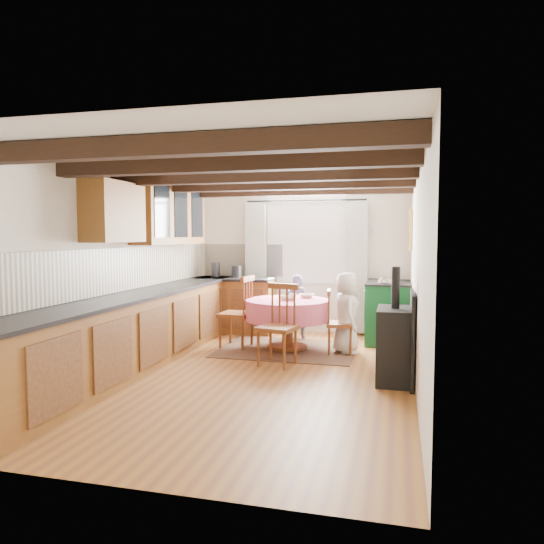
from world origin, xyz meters
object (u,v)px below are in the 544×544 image
(chair_near, at_px, (277,325))
(child_right, at_px, (346,313))
(chair_left, at_px, (236,311))
(child_far, at_px, (297,306))
(cup, at_px, (293,297))
(dining_table, at_px, (287,325))
(aga_range, at_px, (388,311))
(chair_right, at_px, (340,322))
(cast_iron_stove, at_px, (395,325))

(chair_near, distance_m, child_right, 1.17)
(chair_left, relative_size, child_right, 0.94)
(child_far, height_order, cup, child_far)
(cup, bearing_deg, dining_table, 160.52)
(dining_table, xyz_separation_m, child_far, (-0.02, 0.81, 0.15))
(dining_table, xyz_separation_m, aga_range, (1.39, 0.89, 0.11))
(chair_right, bearing_deg, cup, 81.09)
(dining_table, distance_m, child_far, 0.82)
(dining_table, bearing_deg, child_right, 0.11)
(cup, bearing_deg, cast_iron_stove, -41.02)
(aga_range, bearing_deg, cast_iron_stove, -87.07)
(dining_table, xyz_separation_m, chair_right, (0.75, -0.05, 0.09))
(chair_right, bearing_deg, dining_table, 78.90)
(dining_table, distance_m, chair_near, 0.89)
(aga_range, relative_size, cast_iron_stove, 0.80)
(chair_near, height_order, aga_range, chair_near)
(chair_right, relative_size, child_right, 0.79)
(aga_range, relative_size, child_far, 1.01)
(cast_iron_stove, bearing_deg, child_right, 117.85)
(child_far, relative_size, cup, 9.85)
(chair_near, relative_size, aga_range, 1.00)
(chair_left, height_order, child_far, chair_left)
(chair_near, xyz_separation_m, child_right, (0.77, 0.88, 0.05))
(child_right, height_order, cup, child_right)
(chair_near, bearing_deg, chair_right, 62.77)
(cast_iron_stove, distance_m, child_far, 2.56)
(chair_right, xyz_separation_m, child_far, (-0.77, 0.86, 0.07))
(cast_iron_stove, bearing_deg, chair_left, 151.61)
(dining_table, distance_m, child_right, 0.86)
(child_right, bearing_deg, chair_right, 106.95)
(aga_range, xyz_separation_m, child_right, (-0.55, -0.89, 0.09))
(aga_range, distance_m, cup, 1.62)
(cast_iron_stove, distance_m, child_right, 1.42)
(dining_table, relative_size, chair_right, 1.34)
(aga_range, height_order, child_right, child_right)
(chair_left, height_order, chair_right, chair_left)
(chair_left, height_order, aga_range, chair_left)
(aga_range, bearing_deg, chair_left, -156.44)
(chair_right, xyz_separation_m, cast_iron_stove, (0.74, -1.20, 0.20))
(dining_table, xyz_separation_m, cast_iron_stove, (1.50, -1.25, 0.29))
(dining_table, relative_size, child_right, 1.06)
(cast_iron_stove, bearing_deg, dining_table, 140.01)
(cast_iron_stove, bearing_deg, child_far, 126.29)
(chair_right, xyz_separation_m, child_right, (0.08, 0.05, 0.12))
(chair_near, xyz_separation_m, chair_right, (0.69, 0.83, -0.07))
(dining_table, bearing_deg, chair_left, -177.08)
(cast_iron_stove, height_order, child_far, cast_iron_stove)
(cast_iron_stove, bearing_deg, chair_right, 121.68)
(chair_right, distance_m, aga_range, 1.14)
(chair_near, bearing_deg, cast_iron_stove, -2.06)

